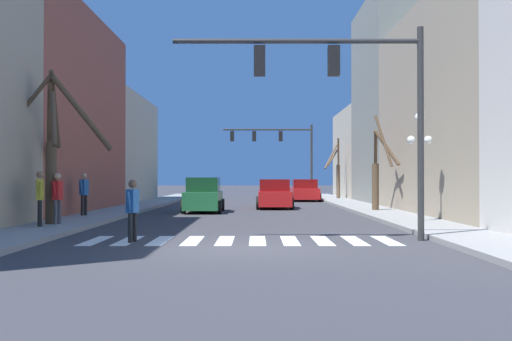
% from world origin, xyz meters
% --- Properties ---
extents(ground_plane, '(240.00, 240.00, 0.00)m').
position_xyz_m(ground_plane, '(0.00, 0.00, 0.00)').
color(ground_plane, '#38383D').
extents(sidewalk_right, '(2.32, 90.00, 0.15)m').
position_xyz_m(sidewalk_right, '(6.42, 0.00, 0.07)').
color(sidewalk_right, gray).
rests_on(sidewalk_right, ground_plane).
extents(building_row_left, '(6.00, 39.68, 12.91)m').
position_xyz_m(building_row_left, '(-10.58, 11.51, 5.33)').
color(building_row_left, tan).
rests_on(building_row_left, ground_plane).
extents(building_row_right, '(6.00, 46.91, 13.92)m').
position_xyz_m(building_row_right, '(10.58, 15.56, 5.74)').
color(building_row_right, beige).
rests_on(building_row_right, ground_plane).
extents(crosswalk_stripes, '(8.55, 2.60, 0.01)m').
position_xyz_m(crosswalk_stripes, '(0.00, 1.87, 0.00)').
color(crosswalk_stripes, white).
rests_on(crosswalk_stripes, ground_plane).
extents(traffic_signal_near, '(7.01, 0.28, 5.97)m').
position_xyz_m(traffic_signal_near, '(2.94, 1.89, 4.35)').
color(traffic_signal_near, '#2D2D2D').
rests_on(traffic_signal_near, ground_plane).
extents(traffic_signal_far, '(7.39, 0.28, 6.13)m').
position_xyz_m(traffic_signal_far, '(2.25, 34.66, 4.58)').
color(traffic_signal_far, '#2D2D2D').
rests_on(traffic_signal_far, ground_plane).
extents(street_lamp_right_corner, '(0.95, 0.36, 4.04)m').
position_xyz_m(street_lamp_right_corner, '(6.54, 7.60, 3.02)').
color(street_lamp_right_corner, '#1E4C2D').
rests_on(street_lamp_right_corner, sidewalk_right).
extents(car_driving_away_lane, '(1.96, 4.29, 1.76)m').
position_xyz_m(car_driving_away_lane, '(-2.25, 15.58, 0.82)').
color(car_driving_away_lane, '#236B38').
rests_on(car_driving_away_lane, ground_plane).
extents(car_driving_toward_lane, '(2.04, 4.50, 1.72)m').
position_xyz_m(car_driving_toward_lane, '(-4.11, 33.68, 0.80)').
color(car_driving_toward_lane, '#236B38').
rests_on(car_driving_toward_lane, ground_plane).
extents(car_parked_right_mid, '(2.19, 4.52, 1.63)m').
position_xyz_m(car_parked_right_mid, '(4.04, 30.08, 0.76)').
color(car_parked_right_mid, red).
rests_on(car_parked_right_mid, ground_plane).
extents(car_parked_left_mid, '(2.06, 4.63, 1.66)m').
position_xyz_m(car_parked_left_mid, '(1.45, 19.43, 0.77)').
color(car_parked_left_mid, red).
rests_on(car_parked_left_mid, ground_plane).
extents(pedestrian_crossing_street, '(0.31, 0.78, 1.81)m').
position_xyz_m(pedestrian_crossing_street, '(-6.93, 10.71, 1.22)').
color(pedestrian_crossing_street, black).
rests_on(pedestrian_crossing_street, sidewalk_left).
extents(pedestrian_on_left_sidewalk, '(0.40, 0.76, 1.83)m').
position_xyz_m(pedestrian_on_left_sidewalk, '(-6.73, 4.96, 1.23)').
color(pedestrian_on_left_sidewalk, black).
rests_on(pedestrian_on_left_sidewalk, sidewalk_left).
extents(pedestrian_on_right_sidewalk, '(0.26, 0.76, 1.76)m').
position_xyz_m(pedestrian_on_right_sidewalk, '(-6.46, 5.91, 1.19)').
color(pedestrian_on_right_sidewalk, '#4C4C51').
rests_on(pedestrian_on_right_sidewalk, sidewalk_left).
extents(pedestrian_waiting_at_curb, '(0.30, 0.73, 1.70)m').
position_xyz_m(pedestrian_waiting_at_curb, '(-2.93, 1.41, 1.01)').
color(pedestrian_waiting_at_curb, black).
rests_on(pedestrian_waiting_at_curb, ground_plane).
extents(street_tree_left_mid, '(1.52, 2.57, 4.76)m').
position_xyz_m(street_tree_left_mid, '(6.74, 32.08, 2.29)').
color(street_tree_left_mid, brown).
rests_on(street_tree_left_mid, sidewalk_right).
extents(street_tree_left_near, '(3.93, 3.07, 5.39)m').
position_xyz_m(street_tree_left_near, '(-6.70, 6.27, 2.83)').
color(street_tree_left_near, brown).
rests_on(street_tree_left_near, sidewalk_left).
extents(street_tree_left_far, '(1.21, 2.40, 4.72)m').
position_xyz_m(street_tree_left_far, '(6.48, 14.95, 2.11)').
color(street_tree_left_far, brown).
rests_on(street_tree_left_far, sidewalk_right).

